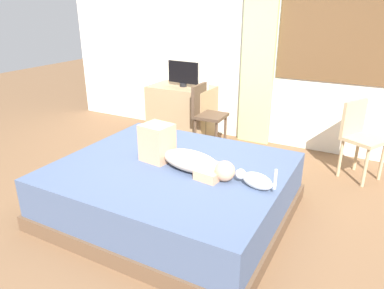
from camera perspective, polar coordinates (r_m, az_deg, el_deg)
ground_plane at (r=3.41m, az=-2.55°, el=-11.13°), size 16.00×16.00×0.00m
back_wall_with_window at (r=4.98m, az=11.63°, el=16.72°), size 6.40×0.14×2.90m
bed at (r=3.33m, az=-3.18°, el=-7.18°), size 2.04×1.76×0.49m
person_lying at (r=3.13m, az=-1.63°, el=-1.72°), size 0.94×0.37×0.34m
cat at (r=2.85m, az=10.03°, el=-5.57°), size 0.35×0.16×0.21m
desk at (r=5.23m, az=-1.64°, el=5.28°), size 0.90×0.56×0.74m
tv_monitor at (r=5.09m, az=-1.41°, el=11.21°), size 0.48×0.10×0.35m
cup at (r=4.94m, az=2.24°, el=9.19°), size 0.07×0.07×0.08m
chair_by_desk at (r=4.73m, az=2.21°, el=5.24°), size 0.39×0.39×0.86m
chair_spare at (r=4.33m, az=25.08°, el=1.58°), size 0.52×0.52×0.86m
curtain_left at (r=4.90m, az=10.59°, el=15.00°), size 0.44×0.06×2.61m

